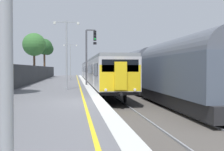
{
  "coord_description": "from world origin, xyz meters",
  "views": [
    {
      "loc": [
        -0.81,
        -13.5,
        1.63
      ],
      "look_at": [
        1.56,
        4.05,
        1.19
      ],
      "focal_mm": 44.46,
      "sensor_mm": 36.0,
      "label": 1
    }
  ],
  "objects_px": {
    "platform_lamp_mid": "(67,49)",
    "background_tree_right": "(34,45)",
    "platform_lamp_far": "(70,59)",
    "signal_gantry": "(89,51)",
    "freight_train_adjacent_track": "(135,70)",
    "background_tree_left": "(45,48)",
    "commuter_train_at_platform": "(96,71)"
  },
  "relations": [
    {
      "from": "commuter_train_at_platform",
      "to": "signal_gantry",
      "type": "xyz_separation_m",
      "value": [
        -1.49,
        -10.19,
        2.16
      ]
    },
    {
      "from": "commuter_train_at_platform",
      "to": "platform_lamp_mid",
      "type": "relative_size",
      "value": 7.73
    },
    {
      "from": "platform_lamp_mid",
      "to": "platform_lamp_far",
      "type": "relative_size",
      "value": 1.02
    },
    {
      "from": "commuter_train_at_platform",
      "to": "freight_train_adjacent_track",
      "type": "relative_size",
      "value": 1.01
    },
    {
      "from": "platform_lamp_far",
      "to": "background_tree_left",
      "type": "bearing_deg",
      "value": 112.03
    },
    {
      "from": "commuter_train_at_platform",
      "to": "platform_lamp_far",
      "type": "bearing_deg",
      "value": 139.38
    },
    {
      "from": "signal_gantry",
      "to": "background_tree_left",
      "type": "xyz_separation_m",
      "value": [
        -6.81,
        25.02,
        2.09
      ]
    },
    {
      "from": "freight_train_adjacent_track",
      "to": "platform_lamp_far",
      "type": "relative_size",
      "value": 7.79
    },
    {
      "from": "platform_lamp_mid",
      "to": "background_tree_right",
      "type": "relative_size",
      "value": 0.74
    },
    {
      "from": "background_tree_left",
      "to": "freight_train_adjacent_track",
      "type": "bearing_deg",
      "value": -60.31
    },
    {
      "from": "platform_lamp_mid",
      "to": "signal_gantry",
      "type": "bearing_deg",
      "value": 71.19
    },
    {
      "from": "platform_lamp_mid",
      "to": "platform_lamp_far",
      "type": "height_order",
      "value": "platform_lamp_mid"
    },
    {
      "from": "signal_gantry",
      "to": "background_tree_left",
      "type": "distance_m",
      "value": 26.02
    },
    {
      "from": "commuter_train_at_platform",
      "to": "platform_lamp_far",
      "type": "distance_m",
      "value": 4.99
    },
    {
      "from": "freight_train_adjacent_track",
      "to": "signal_gantry",
      "type": "bearing_deg",
      "value": -147.97
    },
    {
      "from": "freight_train_adjacent_track",
      "to": "platform_lamp_mid",
      "type": "relative_size",
      "value": 7.63
    },
    {
      "from": "commuter_train_at_platform",
      "to": "background_tree_left",
      "type": "xyz_separation_m",
      "value": [
        -8.3,
        14.84,
        4.26
      ]
    },
    {
      "from": "commuter_train_at_platform",
      "to": "platform_lamp_mid",
      "type": "height_order",
      "value": "platform_lamp_mid"
    },
    {
      "from": "background_tree_left",
      "to": "commuter_train_at_platform",
      "type": "bearing_deg",
      "value": -60.77
    },
    {
      "from": "platform_lamp_far",
      "to": "background_tree_right",
      "type": "distance_m",
      "value": 7.32
    },
    {
      "from": "signal_gantry",
      "to": "freight_train_adjacent_track",
      "type": "bearing_deg",
      "value": 32.03
    },
    {
      "from": "background_tree_right",
      "to": "commuter_train_at_platform",
      "type": "bearing_deg",
      "value": -36.87
    },
    {
      "from": "commuter_train_at_platform",
      "to": "background_tree_right",
      "type": "height_order",
      "value": "background_tree_right"
    },
    {
      "from": "signal_gantry",
      "to": "platform_lamp_mid",
      "type": "relative_size",
      "value": 1.04
    },
    {
      "from": "platform_lamp_far",
      "to": "background_tree_left",
      "type": "height_order",
      "value": "background_tree_left"
    },
    {
      "from": "signal_gantry",
      "to": "background_tree_right",
      "type": "relative_size",
      "value": 0.76
    },
    {
      "from": "background_tree_right",
      "to": "background_tree_left",
      "type": "bearing_deg",
      "value": 82.9
    },
    {
      "from": "signal_gantry",
      "to": "background_tree_left",
      "type": "relative_size",
      "value": 0.77
    },
    {
      "from": "background_tree_left",
      "to": "platform_lamp_far",
      "type": "bearing_deg",
      "value": -67.97
    },
    {
      "from": "platform_lamp_far",
      "to": "commuter_train_at_platform",
      "type": "bearing_deg",
      "value": -40.62
    },
    {
      "from": "commuter_train_at_platform",
      "to": "background_tree_right",
      "type": "xyz_separation_m",
      "value": [
        -9.28,
        6.96,
        4.04
      ]
    },
    {
      "from": "commuter_train_at_platform",
      "to": "freight_train_adjacent_track",
      "type": "distance_m",
      "value": 7.85
    }
  ]
}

